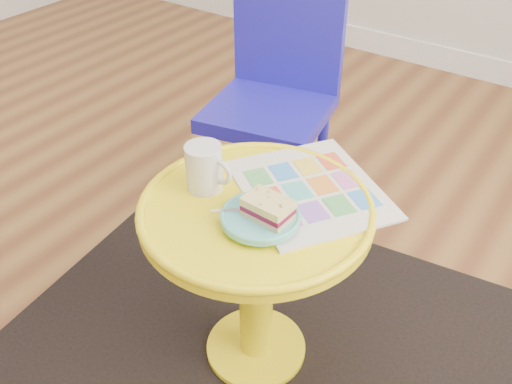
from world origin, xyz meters
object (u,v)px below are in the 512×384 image
Objects in this scene: chair at (276,89)px; newspaper at (310,189)px; plate at (260,218)px; mug at (205,166)px; side_table at (256,254)px.

chair is 0.58m from newspaper.
plate is at bearing -64.23° from newspaper.
plate is (0.35, -0.60, 0.05)m from chair.
chair reaches higher than mug.
plate is at bearing -11.52° from mug.
plate reaches higher than side_table.
plate reaches higher than newspaper.
chair is 6.73× the size of mug.
mug reaches higher than plate.
chair reaches higher than newspaper.
plate is at bearing -71.33° from chair.
mug is at bearing -84.21° from chair.
mug is at bearing -113.68° from newspaper.
newspaper is 0.24m from mug.
chair reaches higher than plate.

